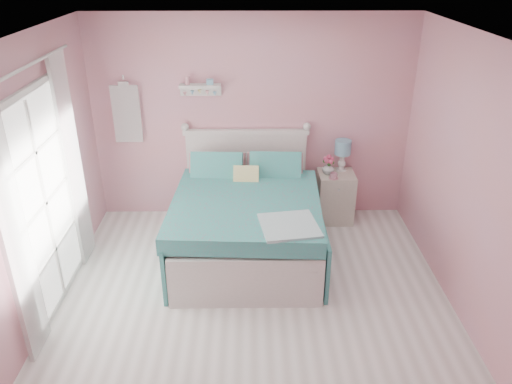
{
  "coord_description": "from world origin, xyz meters",
  "views": [
    {
      "loc": [
        -0.03,
        -3.8,
        3.23
      ],
      "look_at": [
        0.04,
        1.2,
        0.8
      ],
      "focal_mm": 35.0,
      "sensor_mm": 36.0,
      "label": 1
    }
  ],
  "objects_px": {
    "nightstand": "(335,197)",
    "bed": "(246,222)",
    "teacup": "(334,176)",
    "vase": "(328,168)",
    "table_lamp": "(343,150)"
  },
  "relations": [
    {
      "from": "nightstand",
      "to": "vase",
      "type": "relative_size",
      "value": 4.13
    },
    {
      "from": "table_lamp",
      "to": "teacup",
      "type": "relative_size",
      "value": 4.33
    },
    {
      "from": "table_lamp",
      "to": "vase",
      "type": "relative_size",
      "value": 2.56
    },
    {
      "from": "nightstand",
      "to": "vase",
      "type": "bearing_deg",
      "value": -176.49
    },
    {
      "from": "bed",
      "to": "nightstand",
      "type": "xyz_separation_m",
      "value": [
        1.16,
        0.78,
        -0.07
      ]
    },
    {
      "from": "nightstand",
      "to": "teacup",
      "type": "height_order",
      "value": "teacup"
    },
    {
      "from": "teacup",
      "to": "nightstand",
      "type": "bearing_deg",
      "value": 66.34
    },
    {
      "from": "table_lamp",
      "to": "teacup",
      "type": "distance_m",
      "value": 0.38
    },
    {
      "from": "nightstand",
      "to": "teacup",
      "type": "xyz_separation_m",
      "value": [
        -0.07,
        -0.15,
        0.37
      ]
    },
    {
      "from": "table_lamp",
      "to": "bed",
      "type": "bearing_deg",
      "value": -144.04
    },
    {
      "from": "table_lamp",
      "to": "vase",
      "type": "xyz_separation_m",
      "value": [
        -0.19,
        -0.11,
        -0.21
      ]
    },
    {
      "from": "bed",
      "to": "table_lamp",
      "type": "distance_m",
      "value": 1.61
    },
    {
      "from": "nightstand",
      "to": "vase",
      "type": "distance_m",
      "value": 0.42
    },
    {
      "from": "nightstand",
      "to": "bed",
      "type": "bearing_deg",
      "value": -145.83
    },
    {
      "from": "bed",
      "to": "nightstand",
      "type": "distance_m",
      "value": 1.4
    }
  ]
}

